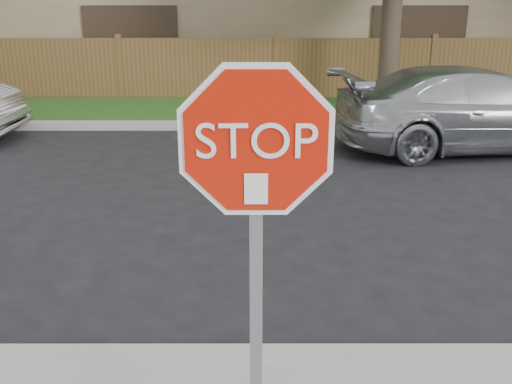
{
  "coord_description": "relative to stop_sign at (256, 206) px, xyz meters",
  "views": [
    {
      "loc": [
        -0.53,
        -4.16,
        2.82
      ],
      "look_at": [
        -0.53,
        -0.9,
        1.7
      ],
      "focal_mm": 42.0,
      "sensor_mm": 36.0,
      "label": 1
    }
  ],
  "objects": [
    {
      "name": "ground",
      "position": [
        0.53,
        1.48,
        -1.83
      ],
      "size": [
        90.0,
        90.0,
        0.0
      ],
      "primitive_type": "plane",
      "color": "black",
      "rests_on": "ground"
    },
    {
      "name": "far_curb",
      "position": [
        0.53,
        9.63,
        -1.75
      ],
      "size": [
        70.0,
        0.3,
        0.15
      ],
      "primitive_type": "cube",
      "color": "gray",
      "rests_on": "ground"
    },
    {
      "name": "grass_strip",
      "position": [
        0.53,
        11.28,
        -1.77
      ],
      "size": [
        70.0,
        3.0,
        0.12
      ],
      "primitive_type": "cube",
      "color": "#1E4714",
      "rests_on": "ground"
    },
    {
      "name": "fence",
      "position": [
        0.53,
        12.88,
        -1.03
      ],
      "size": [
        70.0,
        0.12,
        1.6
      ],
      "primitive_type": "cube",
      "color": "brown",
      "rests_on": "ground"
    },
    {
      "name": "stop_sign",
      "position": [
        0.0,
        0.0,
        0.0
      ],
      "size": [
        1.01,
        0.13,
        2.55
      ],
      "color": "gray",
      "rests_on": "sidewalk_near"
    },
    {
      "name": "sedan_right",
      "position": [
        3.95,
        7.99,
        -1.09
      ],
      "size": [
        5.35,
        2.8,
        1.48
      ],
      "primitive_type": "imported",
      "rotation": [
        0.0,
        0.0,
        1.72
      ],
      "color": "#A0A3A7",
      "rests_on": "ground"
    }
  ]
}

